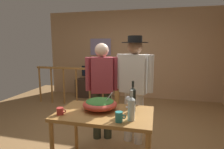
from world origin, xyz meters
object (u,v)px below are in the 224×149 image
object	(u,v)px
framed_picture	(101,47)
serving_table	(105,119)
person_standing_left	(102,84)
person_standing_right	(134,80)
stair_railing	(89,83)
mug_red	(60,111)
wine_bottle_dark	(133,99)
wine_bottle_clear	(131,108)
flat_screen_tv	(91,72)
wine_glass	(128,100)
mug_teal	(119,117)
tv_console	(91,88)
salad_bowl	(100,104)

from	to	relation	value
framed_picture	serving_table	size ratio (longest dim) A/B	0.56
person_standing_left	person_standing_right	world-z (taller)	person_standing_right
stair_railing	mug_red	distance (m)	2.54
serving_table	person_standing_left	bearing A→B (deg)	109.04
wine_bottle_dark	serving_table	bearing A→B (deg)	-163.15
person_standing_right	wine_bottle_clear	bearing A→B (deg)	112.41
wine_bottle_clear	wine_bottle_dark	xyz separation A→B (m)	(-0.02, 0.26, 0.02)
mug_red	wine_bottle_clear	bearing A→B (deg)	2.41
mug_red	flat_screen_tv	bearing A→B (deg)	104.30
flat_screen_tv	person_standing_right	size ratio (longest dim) A/B	0.32
stair_railing	wine_glass	distance (m)	2.43
wine_glass	wine_bottle_clear	size ratio (longest dim) A/B	0.46
mug_teal	person_standing_right	xyz separation A→B (m)	(0.03, 0.99, 0.21)
tv_console	wine_bottle_dark	xyz separation A→B (m)	(1.63, -2.97, 0.64)
stair_railing	mug_teal	world-z (taller)	stair_railing
stair_railing	person_standing_right	size ratio (longest dim) A/B	1.34
wine_bottle_clear	salad_bowl	bearing A→B (deg)	150.10
flat_screen_tv	salad_bowl	xyz separation A→B (m)	(1.22, -2.95, 0.05)
flat_screen_tv	wine_glass	size ratio (longest dim) A/B	3.63
stair_railing	salad_bowl	size ratio (longest dim) A/B	5.21
flat_screen_tv	wine_bottle_clear	bearing A→B (deg)	-62.71
framed_picture	wine_bottle_clear	xyz separation A→B (m)	(1.44, -3.52, -0.61)
serving_table	framed_picture	bearing A→B (deg)	108.04
serving_table	wine_glass	bearing A→B (deg)	43.72
framed_picture	wine_bottle_dark	xyz separation A→B (m)	(1.42, -3.26, -0.59)
stair_railing	wine_glass	size ratio (longest dim) A/B	14.91
serving_table	salad_bowl	xyz separation A→B (m)	(-0.08, 0.09, 0.16)
wine_bottle_dark	mug_red	xyz separation A→B (m)	(-0.80, -0.29, -0.12)
salad_bowl	wine_bottle_clear	distance (m)	0.50
stair_railing	mug_teal	size ratio (longest dim) A/B	19.58
mug_red	person_standing_left	size ratio (longest dim) A/B	0.07
flat_screen_tv	person_standing_left	size ratio (longest dim) A/B	0.35
framed_picture	wine_bottle_dark	distance (m)	3.60
mug_red	person_standing_left	bearing A→B (deg)	77.00
framed_picture	tv_console	world-z (taller)	framed_picture
tv_console	serving_table	distance (m)	3.35
framed_picture	serving_table	xyz separation A→B (m)	(1.09, -3.35, -0.84)
person_standing_right	serving_table	bearing A→B (deg)	88.08
stair_railing	wine_glass	bearing A→B (deg)	-57.23
wine_glass	mug_teal	xyz separation A→B (m)	(-0.02, -0.47, -0.05)
stair_railing	salad_bowl	bearing A→B (deg)	-65.99
person_standing_left	person_standing_right	size ratio (longest dim) A/B	0.94
wine_bottle_dark	salad_bowl	bearing A→B (deg)	-178.28
serving_table	mug_red	xyz separation A→B (m)	(-0.48, -0.20, 0.13)
wine_bottle_clear	flat_screen_tv	bearing A→B (deg)	117.29
wine_bottle_dark	person_standing_right	distance (m)	0.67
framed_picture	salad_bowl	xyz separation A→B (m)	(1.01, -3.27, -0.68)
salad_bowl	mug_red	size ratio (longest dim) A/B	3.75
stair_railing	tv_console	bearing A→B (deg)	107.13
flat_screen_tv	wine_bottle_dark	bearing A→B (deg)	-60.98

